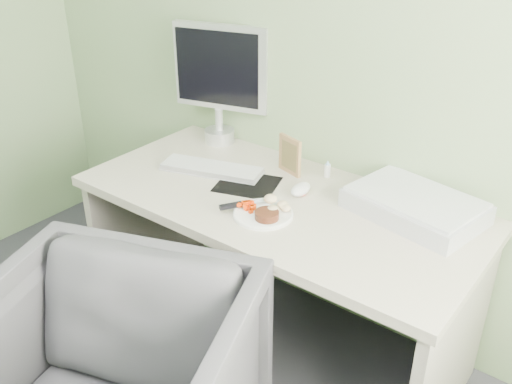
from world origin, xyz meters
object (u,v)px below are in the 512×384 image
Objects in this scene: desk at (277,237)px; scanner at (415,206)px; monitor at (221,78)px; plate at (263,214)px.

desk is 0.56m from scanner.
plate is at bearing -52.51° from monitor.
monitor reaches higher than plate.
desk is 0.80m from monitor.
plate is (0.04, -0.14, 0.19)m from desk.
scanner is (0.44, 0.34, 0.03)m from plate.
scanner reaches higher than desk.
monitor reaches higher than scanner.
monitor is (-0.55, 0.31, 0.49)m from desk.
desk is 3.42× the size of scanner.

